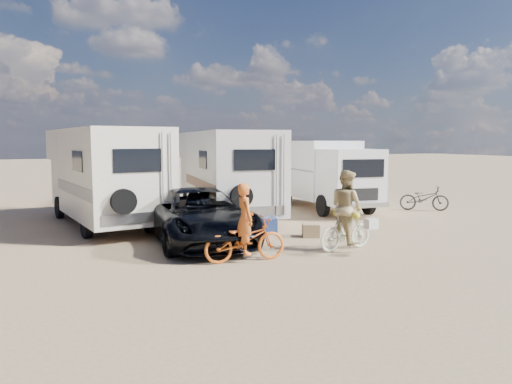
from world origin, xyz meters
name	(u,v)px	position (x,y,z in m)	size (l,w,h in m)	color
ground	(341,255)	(0.00, 0.00, 0.00)	(140.00, 140.00, 0.00)	tan
rv_main	(224,173)	(-0.33, 7.34, 1.54)	(2.30, 7.96, 3.08)	silver
rv_left	(104,177)	(-4.69, 6.90, 1.57)	(2.39, 6.99, 3.14)	silver
box_truck	(325,175)	(3.88, 7.03, 1.37)	(2.11, 6.02, 2.75)	white
dark_suv	(198,216)	(-2.71, 2.87, 0.73)	(2.42, 5.24, 1.46)	black
bike_man	(245,240)	(-2.38, 0.35, 0.51)	(0.67, 1.93, 1.01)	orange
bike_woman	(346,231)	(0.39, 0.40, 0.50)	(0.47, 1.66, 1.00)	beige
rider_man	(245,226)	(-2.38, 0.35, 0.82)	(0.59, 0.39, 1.63)	orange
rider_woman	(346,214)	(0.39, 0.40, 0.93)	(0.90, 0.70, 1.85)	tan
bike_parked	(424,198)	(7.24, 5.05, 0.49)	(0.65, 1.86, 0.98)	#282A28
cooler	(267,225)	(-0.45, 3.29, 0.23)	(0.57, 0.41, 0.46)	navy
crate	(311,230)	(0.45, 2.24, 0.19)	(0.48, 0.48, 0.38)	#977B55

